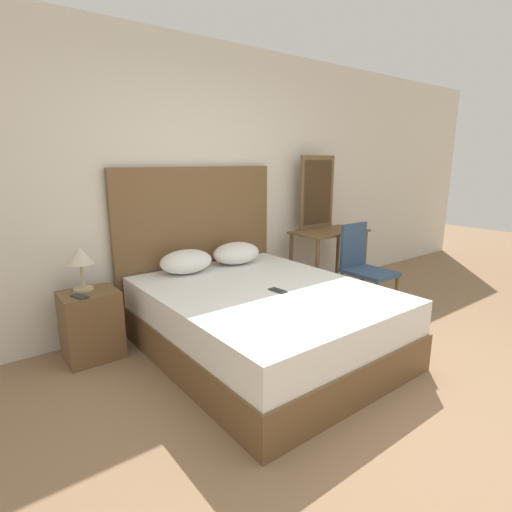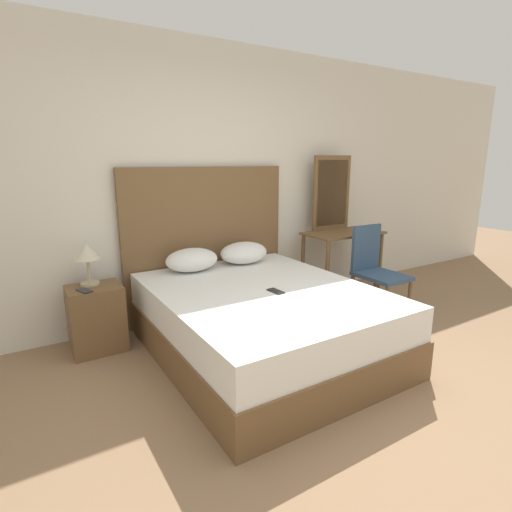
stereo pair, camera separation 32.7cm
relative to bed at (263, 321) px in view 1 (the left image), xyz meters
name	(u,v)px [view 1 (the left image)]	position (x,y,z in m)	size (l,w,h in m)	color
ground_plane	(389,423)	(0.02, -1.21, -0.28)	(16.00, 16.00, 0.00)	#8C6B4C
wall_back	(195,184)	(0.02, 1.12, 1.07)	(10.00, 0.06, 2.70)	silver
bed	(263,321)	(0.00, 0.00, 0.00)	(1.64, 2.05, 0.56)	brown
headboard	(199,244)	(0.00, 1.05, 0.48)	(1.73, 0.05, 1.52)	brown
pillow_left	(186,262)	(-0.28, 0.79, 0.39)	(0.50, 0.36, 0.22)	white
pillow_right	(236,253)	(0.28, 0.79, 0.39)	(0.50, 0.36, 0.22)	white
phone_on_bed	(278,290)	(0.04, -0.13, 0.29)	(0.08, 0.16, 0.01)	#232328
nightstand	(91,325)	(-1.16, 0.78, 0.00)	(0.43, 0.36, 0.56)	brown
table_lamp	(80,258)	(-1.18, 0.85, 0.55)	(0.21, 0.21, 0.36)	tan
phone_on_nightstand	(80,296)	(-1.25, 0.69, 0.29)	(0.11, 0.16, 0.01)	#232328
vanity_desk	(329,243)	(1.54, 0.69, 0.36)	(0.90, 0.50, 0.78)	brown
vanity_mirror	(317,192)	(1.54, 0.92, 0.93)	(0.53, 0.03, 0.85)	brown
chair	(363,263)	(1.53, 0.19, 0.22)	(0.41, 0.52, 0.91)	#334C6B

